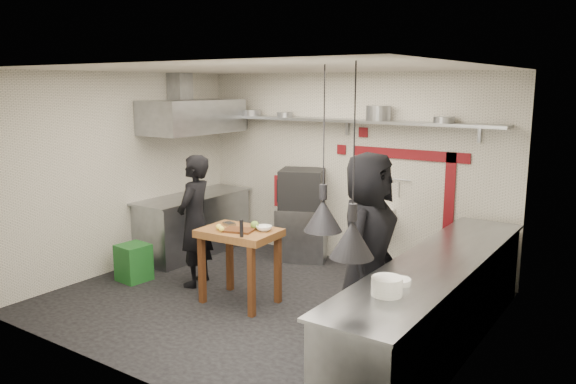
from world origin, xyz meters
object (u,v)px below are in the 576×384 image
Objects in this scene: green_bin at (134,262)px; chef_right at (367,243)px; chef_left at (195,221)px; oven_stand at (302,232)px; prep_table at (240,266)px; combi_oven at (302,189)px.

green_bin is 3.41m from chef_right.
oven_stand is at bearing 147.69° from chef_left.
chef_right is at bearing 6.37° from green_bin.
chef_right is at bearing 2.71° from prep_table.
chef_left is at bearing -130.99° from combi_oven.
oven_stand is at bearing 96.84° from prep_table.
oven_stand is 2.70m from chef_right.
chef_left reaches higher than combi_oven.
prep_table is 1.70m from chef_right.
prep_table is at bearing -103.11° from oven_stand.
prep_table is 1.00m from chef_left.
chef_right reaches higher than oven_stand.
chef_left reaches higher than green_bin.
oven_stand is 0.69m from combi_oven.
chef_left is (-0.54, -1.77, 0.47)m from oven_stand.
chef_left is at bearing 24.64° from green_bin.
combi_oven is (0.01, -0.03, 0.69)m from oven_stand.
prep_table is at bearing 87.70° from chef_right.
chef_left is at bearing 165.59° from prep_table.
chef_right reaches higher than combi_oven.
oven_stand is at bearing 87.23° from combi_oven.
chef_left is (0.81, 0.37, 0.62)m from green_bin.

